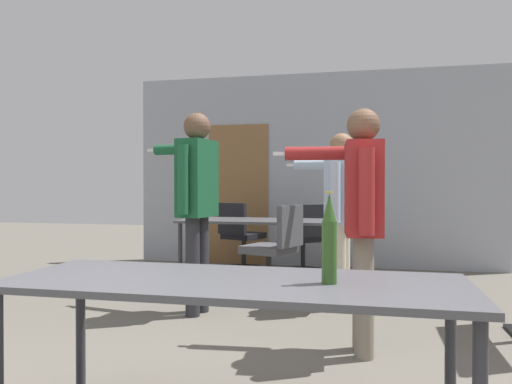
{
  "coord_description": "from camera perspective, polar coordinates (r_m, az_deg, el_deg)",
  "views": [
    {
      "loc": [
        0.78,
        -1.5,
        1.15
      ],
      "look_at": [
        -0.11,
        2.41,
        1.1
      ],
      "focal_mm": 35.0,
      "sensor_mm": 36.0,
      "label": 1
    }
  ],
  "objects": [
    {
      "name": "back_wall",
      "position": [
        7.21,
        6.31,
        2.45
      ],
      "size": [
        5.23,
        0.12,
        2.76
      ],
      "color": "#A3A8B2",
      "rests_on": "ground_plane"
    },
    {
      "name": "beer_bottle",
      "position": [
        2.08,
        8.38,
        -5.46
      ],
      "size": [
        0.06,
        0.06,
        0.38
      ],
      "color": "#2D511E",
      "rests_on": "conference_table_near"
    },
    {
      "name": "person_right_polo",
      "position": [
        4.77,
        9.57,
        -1.18
      ],
      "size": [
        0.73,
        0.7,
        1.65
      ],
      "rotation": [
        0.0,
        0.0,
        1.4
      ],
      "color": "beige",
      "rests_on": "ground_plane"
    },
    {
      "name": "office_chair_mid_tucked",
      "position": [
        6.84,
        -1.8,
        -5.33
      ],
      "size": [
        0.61,
        0.65,
        0.92
      ],
      "rotation": [
        0.0,
        0.0,
        5.89
      ],
      "color": "black",
      "rests_on": "ground_plane"
    },
    {
      "name": "person_center_tall",
      "position": [
        3.47,
        11.92,
        -1.58
      ],
      "size": [
        0.8,
        0.62,
        1.68
      ],
      "rotation": [
        0.0,
        0.0,
        1.66
      ],
      "color": "slate",
      "rests_on": "ground_plane"
    },
    {
      "name": "conference_table_far",
      "position": [
        5.91,
        2.19,
        -3.77
      ],
      "size": [
        2.24,
        0.8,
        0.75
      ],
      "color": "#4C4C51",
      "rests_on": "ground_plane"
    },
    {
      "name": "conference_table_near",
      "position": [
        2.2,
        -2.59,
        -11.67
      ],
      "size": [
        1.98,
        0.73,
        0.75
      ],
      "color": "#4C4C51",
      "rests_on": "ground_plane"
    },
    {
      "name": "office_chair_side_rolled",
      "position": [
        6.67,
        5.71,
        -5.58
      ],
      "size": [
        0.67,
        0.68,
        0.91
      ],
      "rotation": [
        0.0,
        0.0,
        0.62
      ],
      "color": "black",
      "rests_on": "ground_plane"
    },
    {
      "name": "person_far_watching",
      "position": [
        4.5,
        -6.91,
        0.1
      ],
      "size": [
        0.78,
        0.69,
        1.8
      ],
      "rotation": [
        0.0,
        0.0,
        1.42
      ],
      "color": "#28282D",
      "rests_on": "ground_plane"
    },
    {
      "name": "office_chair_near_pushed",
      "position": [
        5.18,
        2.17,
        -7.03
      ],
      "size": [
        0.65,
        0.6,
        0.95
      ],
      "rotation": [
        0.0,
        0.0,
        1.21
      ],
      "color": "black",
      "rests_on": "ground_plane"
    }
  ]
}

